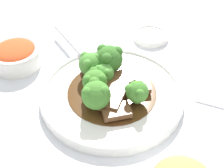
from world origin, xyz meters
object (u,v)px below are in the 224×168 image
object	(u,v)px
beef_strip_3	(116,111)
broccoli_floret_5	(109,59)
beef_strip_0	(114,97)
beef_strip_1	(118,83)
broccoli_floret_3	(136,93)
serving_spoon	(90,64)
sauce_dish	(151,36)
beef_strip_2	(139,83)
broccoli_floret_0	(104,73)
broccoli_floret_4	(95,81)
main_plate	(112,94)
broccoli_floret_1	(95,94)
side_bowl_kimchi	(15,55)
broccoli_floret_2	(90,64)

from	to	relation	value
beef_strip_3	broccoli_floret_5	bearing A→B (deg)	40.04
beef_strip_0	broccoli_floret_5	size ratio (longest dim) A/B	1.29
beef_strip_1	broccoli_floret_3	xyz separation A→B (m)	(-0.02, -0.05, 0.02)
broccoli_floret_5	serving_spoon	distance (m)	0.05
broccoli_floret_5	serving_spoon	bearing A→B (deg)	101.82
serving_spoon	sauce_dish	bearing A→B (deg)	-13.07
beef_strip_2	beef_strip_3	size ratio (longest dim) A/B	1.08
beef_strip_1	beef_strip_2	xyz separation A→B (m)	(0.02, -0.03, -0.00)
beef_strip_3	broccoli_floret_0	size ratio (longest dim) A/B	1.42
beef_strip_2	broccoli_floret_4	bearing A→B (deg)	135.94
beef_strip_0	broccoli_floret_5	bearing A→B (deg)	39.76
sauce_dish	broccoli_floret_3	bearing A→B (deg)	-159.01
beef_strip_2	main_plate	bearing A→B (deg)	138.57
beef_strip_2	broccoli_floret_0	world-z (taller)	broccoli_floret_0
broccoli_floret_1	broccoli_floret_3	world-z (taller)	broccoli_floret_1
beef_strip_2	serving_spoon	size ratio (longest dim) A/B	0.30
beef_strip_0	broccoli_floret_0	distance (m)	0.05
beef_strip_2	side_bowl_kimchi	size ratio (longest dim) A/B	0.59
broccoli_floret_5	serving_spoon	world-z (taller)	broccoli_floret_5
beef_strip_2	beef_strip_3	xyz separation A→B (m)	(-0.08, -0.00, 0.00)
beef_strip_2	broccoli_floret_0	bearing A→B (deg)	115.70
broccoli_floret_1	broccoli_floret_2	size ratio (longest dim) A/B	1.08
beef_strip_1	broccoli_floret_0	xyz separation A→B (m)	(-0.01, 0.03, 0.02)
beef_strip_2	broccoli_floret_4	size ratio (longest dim) A/B	1.31
beef_strip_2	broccoli_floret_2	distance (m)	0.10
broccoli_floret_4	broccoli_floret_5	bearing A→B (deg)	10.42
beef_strip_3	beef_strip_0	bearing A→B (deg)	40.72
beef_strip_0	broccoli_floret_1	distance (m)	0.04
beef_strip_0	broccoli_floret_2	xyz separation A→B (m)	(0.03, 0.07, 0.02)
side_bowl_kimchi	sauce_dish	xyz separation A→B (m)	(0.23, -0.19, -0.02)
broccoli_floret_5	side_bowl_kimchi	world-z (taller)	broccoli_floret_5
broccoli_floret_3	broccoli_floret_5	distance (m)	0.10
broccoli_floret_4	beef_strip_0	bearing A→B (deg)	-88.26
broccoli_floret_2	side_bowl_kimchi	world-z (taller)	broccoli_floret_2
beef_strip_1	beef_strip_2	size ratio (longest dim) A/B	1.10
side_bowl_kimchi	serving_spoon	bearing A→B (deg)	-69.00
broccoli_floret_2	serving_spoon	size ratio (longest dim) A/B	0.23
beef_strip_2	broccoli_floret_1	world-z (taller)	broccoli_floret_1
broccoli_floret_1	broccoli_floret_2	world-z (taller)	broccoli_floret_1
broccoli_floret_5	main_plate	bearing A→B (deg)	-140.61
broccoli_floret_2	broccoli_floret_5	world-z (taller)	broccoli_floret_5
broccoli_floret_3	beef_strip_1	bearing A→B (deg)	66.44
beef_strip_1	beef_strip_2	world-z (taller)	beef_strip_1
broccoli_floret_0	beef_strip_3	bearing A→B (deg)	-131.81
broccoli_floret_1	broccoli_floret_5	xyz separation A→B (m)	(0.09, 0.03, 0.00)
main_plate	serving_spoon	distance (m)	0.08
beef_strip_0	broccoli_floret_0	bearing A→B (deg)	53.02
beef_strip_3	broccoli_floret_2	xyz separation A→B (m)	(0.06, 0.09, 0.02)
beef_strip_0	broccoli_floret_2	world-z (taller)	broccoli_floret_2
broccoli_floret_0	serving_spoon	size ratio (longest dim) A/B	0.19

